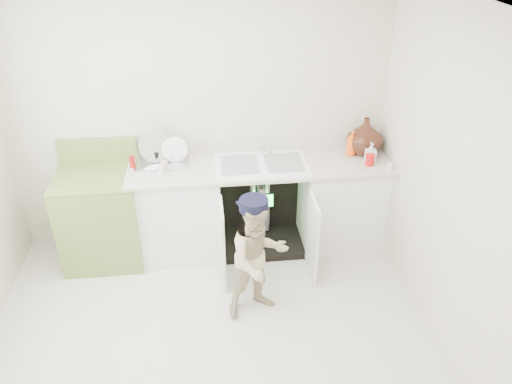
% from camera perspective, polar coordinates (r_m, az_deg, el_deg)
% --- Properties ---
extents(ground, '(3.50, 3.50, 0.00)m').
position_cam_1_polar(ground, '(4.13, -5.24, -16.28)').
color(ground, '#BBB6A4').
rests_on(ground, ground).
extents(room_shell, '(6.00, 5.50, 1.26)m').
position_cam_1_polar(room_shell, '(3.34, -6.23, -1.42)').
color(room_shell, beige).
rests_on(room_shell, ground).
extents(counter_run, '(2.44, 1.02, 1.25)m').
position_cam_1_polar(counter_run, '(4.80, 1.04, -1.20)').
color(counter_run, white).
rests_on(counter_run, ground).
extents(avocado_stove, '(0.72, 0.65, 1.11)m').
position_cam_1_polar(avocado_stove, '(4.86, -17.16, -2.60)').
color(avocado_stove, olive).
rests_on(avocado_stove, ground).
extents(repair_worker, '(0.62, 0.86, 1.08)m').
position_cam_1_polar(repair_worker, '(3.99, 0.25, -7.51)').
color(repair_worker, '#C2B88B').
rests_on(repair_worker, ground).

